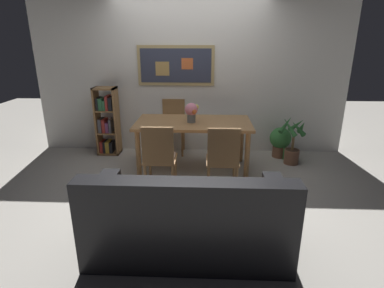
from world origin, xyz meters
name	(u,v)px	position (x,y,z in m)	size (l,w,h in m)	color
ground_plane	(186,181)	(0.00, 0.00, 0.00)	(12.00, 12.00, 0.00)	#B7B2A8
wall_back_with_painting	(190,75)	(0.00, 1.33, 1.30)	(5.20, 0.14, 2.60)	silver
dining_table	(193,128)	(0.09, 0.41, 0.65)	(1.66, 0.88, 0.75)	#9E7042
dining_chair_far_left	(173,122)	(-0.29, 1.18, 0.54)	(0.40, 0.41, 0.91)	#9E7042
dining_chair_near_right	(223,156)	(0.48, -0.40, 0.54)	(0.40, 0.41, 0.91)	#9E7042
dining_chair_near_left	(159,154)	(-0.30, -0.38, 0.54)	(0.40, 0.41, 0.91)	#9E7042
leather_couch	(188,222)	(0.12, -1.50, 0.31)	(1.80, 0.84, 0.84)	black
bookshelf	(107,122)	(-1.39, 1.04, 0.55)	(0.36, 0.28, 1.14)	#9E7042
potted_ivy	(280,141)	(1.51, 1.00, 0.28)	(0.35, 0.35, 0.57)	brown
potted_palm	(292,144)	(1.63, 0.71, 0.33)	(0.43, 0.47, 0.76)	brown
flower_vase	(192,111)	(0.07, 0.38, 0.91)	(0.20, 0.19, 0.28)	slate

